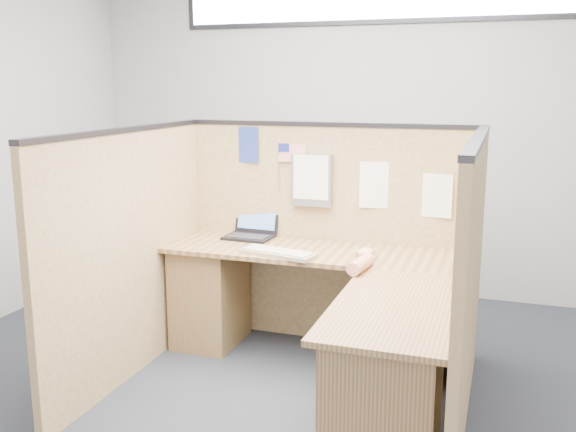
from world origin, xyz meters
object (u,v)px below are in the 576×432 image
at_px(l_desk, 325,323).
at_px(mouse, 366,257).
at_px(keyboard, 278,253).
at_px(laptop, 252,228).

relative_size(l_desk, mouse, 16.66).
bearing_deg(l_desk, keyboard, 152.24).
relative_size(keyboard, mouse, 4.33).
distance_m(laptop, mouse, 0.96).
relative_size(laptop, mouse, 2.84).
xyz_separation_m(l_desk, keyboard, (-0.36, 0.19, 0.35)).
height_order(l_desk, laptop, laptop).
bearing_deg(l_desk, laptop, 139.12).
distance_m(l_desk, mouse, 0.47).
relative_size(l_desk, keyboard, 3.85).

